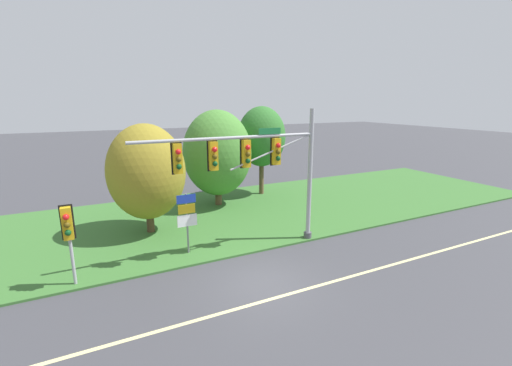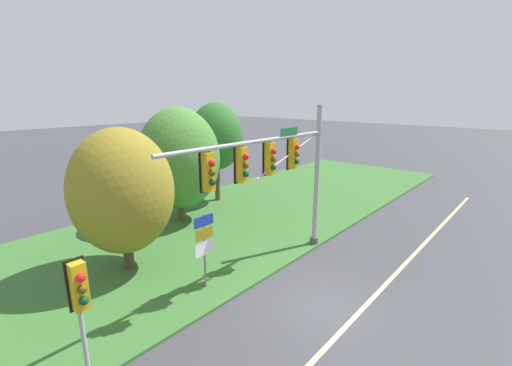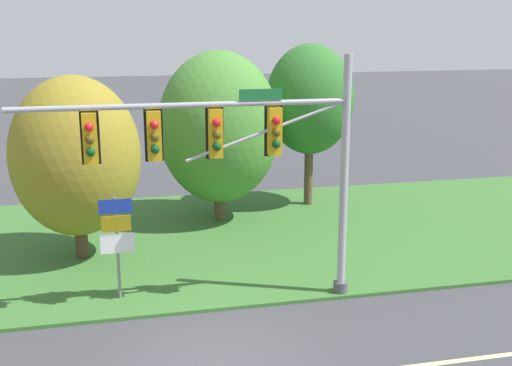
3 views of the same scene
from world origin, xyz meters
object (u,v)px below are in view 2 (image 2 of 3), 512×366
tree_behind_signpost (216,137)px  pedestrian_signal_near_kerb (80,294)px  tree_nearest_road (122,191)px  traffic_signal_mast (278,167)px  route_sign_post (204,241)px  tree_left_of_mast (179,159)px

tree_behind_signpost → pedestrian_signal_near_kerb: bearing=-144.8°
tree_nearest_road → tree_behind_signpost: tree_behind_signpost is taller
traffic_signal_mast → tree_behind_signpost: 9.95m
route_sign_post → tree_nearest_road: 3.97m
tree_behind_signpost → route_sign_post: bearing=-134.9°
traffic_signal_mast → route_sign_post: bearing=163.0°
tree_nearest_road → tree_left_of_mast: (5.01, 3.09, 0.24)m
route_sign_post → tree_behind_signpost: tree_behind_signpost is taller
traffic_signal_mast → pedestrian_signal_near_kerb: (-7.74, -0.02, -1.87)m
pedestrian_signal_near_kerb → route_sign_post: 4.79m
traffic_signal_mast → tree_nearest_road: (-4.18, 4.46, -0.93)m
traffic_signal_mast → tree_left_of_mast: (0.83, 7.54, -0.69)m
pedestrian_signal_near_kerb → tree_nearest_road: 5.80m
tree_nearest_road → tree_left_of_mast: bearing=31.6°
traffic_signal_mast → route_sign_post: 3.99m
traffic_signal_mast → tree_nearest_road: traffic_signal_mast is taller
tree_left_of_mast → tree_behind_signpost: size_ratio=0.97×
tree_nearest_road → traffic_signal_mast: bearing=-46.8°
traffic_signal_mast → tree_nearest_road: size_ratio=1.49×
tree_left_of_mast → traffic_signal_mast: bearing=-96.2°
tree_left_of_mast → tree_behind_signpost: bearing=17.3°
tree_left_of_mast → pedestrian_signal_near_kerb: bearing=-138.5°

